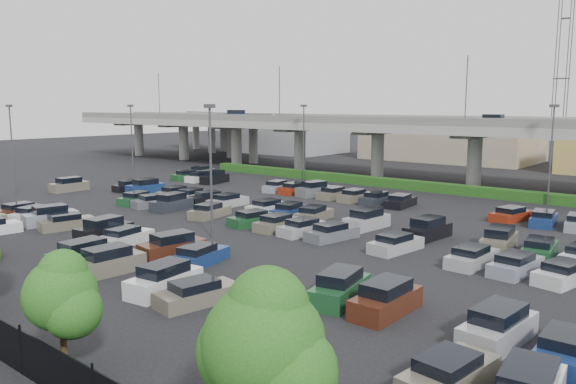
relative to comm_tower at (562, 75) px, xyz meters
The scene contains 7 objects.
ground 75.73m from the comm_tower, 93.09° to the right, with size 280.00×280.00×0.00m, color black.
overpass 43.09m from the comm_tower, 95.78° to the right, with size 150.00×13.00×15.80m.
on_ramp 64.67m from the comm_tower, 151.11° to the right, with size 50.93×30.13×8.80m.
hedge 51.42m from the comm_tower, 94.67° to the right, with size 66.00×1.60×1.10m, color #164112.
parked_cars 78.75m from the comm_tower, 92.84° to the right, with size 63.12×41.69×1.67m.
light_poles 73.06m from the comm_tower, 96.44° to the right, with size 66.90×48.38×10.30m.
comm_tower is the anchor object (origin of this frame).
Camera 1 is at (31.69, -37.06, 10.20)m, focal length 35.00 mm.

